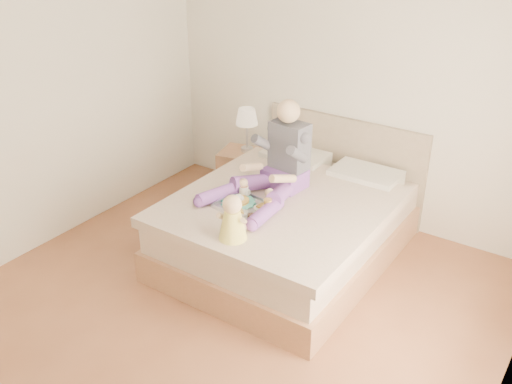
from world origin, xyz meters
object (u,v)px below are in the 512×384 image
Objects in this scene: tray at (247,205)px; baby at (233,221)px; bed at (292,221)px; nightstand at (242,175)px; adult at (276,166)px.

tray is 0.49m from baby.
bed is 0.59m from tray.
adult is at bearing -52.22° from nightstand.
baby is at bearing -69.98° from nightstand.
bed is 1.00m from baby.
bed reaches higher than tray.
adult reaches higher than tray.
nightstand is 1.25m from adult.
nightstand is 1.90m from baby.
tray is at bearing -87.32° from adult.
adult reaches higher than bed.
baby is (1.01, -1.53, 0.49)m from nightstand.
tray is (-0.17, -0.46, 0.32)m from bed.
adult reaches higher than nightstand.
bed is 2.13× the size of adult.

